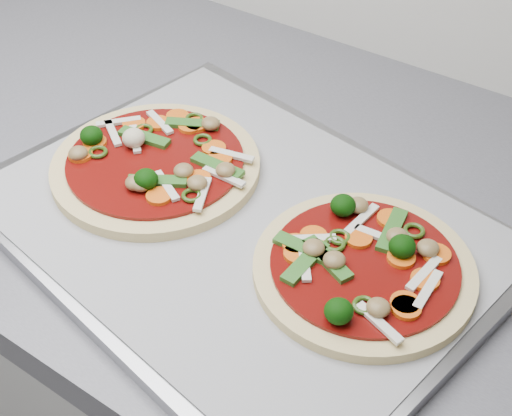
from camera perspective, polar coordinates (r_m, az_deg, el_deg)
The scene contains 6 objects.
base_cabinet at distance 1.24m, azimuth -11.73°, elevation -9.18°, with size 3.60×0.60×0.86m, color beige.
countertop at distance 0.95m, azimuth -15.44°, elevation 8.35°, with size 3.60×0.60×0.04m, color slate.
baking_tray at distance 0.69m, azimuth -1.40°, elevation -1.45°, with size 0.48×0.36×0.02m, color gray.
parchment at distance 0.68m, azimuth -1.41°, elevation -0.91°, with size 0.46×0.34×0.00m, color #A5A5AA.
pizza_left at distance 0.74m, azimuth -8.01°, elevation 3.60°, with size 0.25×0.25×0.04m.
pizza_right at distance 0.63m, azimuth 8.59°, elevation -4.51°, with size 0.25×0.25×0.03m.
Camera 1 is at (0.64, 0.81, 1.38)m, focal length 50.00 mm.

